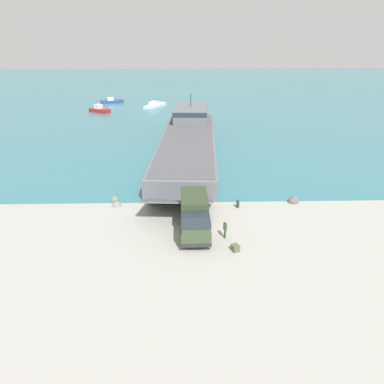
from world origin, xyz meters
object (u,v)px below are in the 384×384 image
at_px(soldier_on_ramp, 225,228).
at_px(moored_boat_a, 155,105).
at_px(military_truck, 195,215).
at_px(moored_boat_c, 112,101).
at_px(mooring_bollard, 238,203).
at_px(cargo_crate, 235,248).
at_px(moored_boat_b, 99,110).
at_px(landing_craft, 188,137).

bearing_deg(soldier_on_ramp, moored_boat_a, 92.68).
height_order(military_truck, moored_boat_c, military_truck).
xyz_separation_m(soldier_on_ramp, moored_boat_c, (-22.55, 73.45, -0.48)).
height_order(moored_boat_a, mooring_bollard, moored_boat_a).
bearing_deg(soldier_on_ramp, moored_boat_c, 100.80).
height_order(military_truck, mooring_bollard, military_truck).
bearing_deg(moored_boat_a, mooring_bollard, -55.26).
bearing_deg(moored_boat_c, mooring_bollard, 0.23).
bearing_deg(cargo_crate, moored_boat_b, 110.90).
relative_size(moored_boat_a, cargo_crate, 12.24).
height_order(soldier_on_ramp, moored_boat_a, soldier_on_ramp).
bearing_deg(soldier_on_ramp, moored_boat_b, 104.81).
height_order(landing_craft, soldier_on_ramp, landing_craft).
relative_size(landing_craft, moored_boat_b, 8.03).
height_order(military_truck, moored_boat_b, military_truck).
distance_m(moored_boat_a, mooring_bollard, 62.14).
bearing_deg(military_truck, cargo_crate, 42.61).
bearing_deg(soldier_on_ramp, landing_craft, 89.09).
bearing_deg(moored_boat_c, soldier_on_ramp, -2.79).
bearing_deg(landing_craft, moored_boat_b, 126.93).
relative_size(soldier_on_ramp, mooring_bollard, 1.84).
bearing_deg(moored_boat_b, moored_boat_a, 152.60).
bearing_deg(mooring_bollard, military_truck, -133.13).
height_order(mooring_bollard, cargo_crate, mooring_bollard).
bearing_deg(mooring_bollard, moored_boat_a, 101.68).
height_order(moored_boat_c, cargo_crate, moored_boat_c).
relative_size(military_truck, moored_boat_a, 0.87).
height_order(landing_craft, cargo_crate, landing_craft).
distance_m(soldier_on_ramp, cargo_crate, 2.39).
bearing_deg(military_truck, moored_boat_b, -161.24).
relative_size(soldier_on_ramp, moored_boat_a, 0.20).
height_order(soldier_on_ramp, mooring_bollard, soldier_on_ramp).
xyz_separation_m(moored_boat_c, mooring_bollard, (24.56, -67.18, 0.02)).
bearing_deg(soldier_on_ramp, cargo_crate, -80.45).
height_order(moored_boat_c, mooring_bollard, moored_boat_c).
bearing_deg(moored_boat_b, cargo_crate, 52.98).
relative_size(military_truck, soldier_on_ramp, 4.28).
relative_size(landing_craft, mooring_bollard, 48.20).
relative_size(mooring_bollard, cargo_crate, 1.35).
distance_m(soldier_on_ramp, mooring_bollard, 6.60).
xyz_separation_m(landing_craft, moored_boat_c, (-19.82, 44.38, -1.23)).
height_order(soldier_on_ramp, moored_boat_c, soldier_on_ramp).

